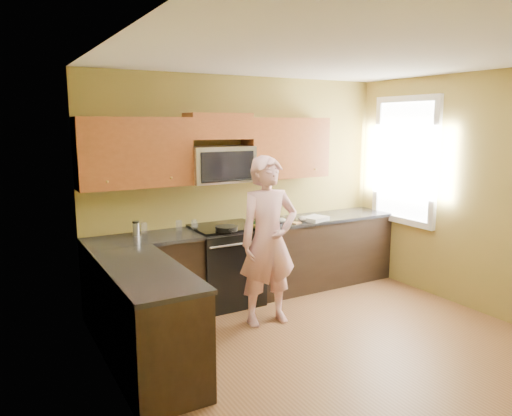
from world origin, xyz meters
TOP-DOWN VIEW (x-y plane):
  - floor at (0.00, 0.00)m, footprint 4.00×4.00m
  - ceiling at (0.00, 0.00)m, footprint 4.00×4.00m
  - wall_back at (0.00, 2.00)m, footprint 4.00×0.00m
  - wall_left at (-2.00, 0.00)m, footprint 0.00×4.00m
  - wall_right at (2.00, 0.00)m, footprint 0.00×4.00m
  - cabinet_back_run at (0.00, 1.70)m, footprint 4.00×0.60m
  - cabinet_left_run at (-1.70, 0.60)m, footprint 0.60×1.60m
  - countertop_back at (0.00, 1.69)m, footprint 4.00×0.62m
  - countertop_left at (-1.69, 0.60)m, footprint 0.62×1.60m
  - stove at (-0.40, 1.68)m, footprint 0.76×0.65m
  - microwave at (-0.40, 1.80)m, footprint 0.76×0.40m
  - upper_cab_left at (-1.39, 1.83)m, footprint 1.22×0.33m
  - upper_cab_right at (0.54, 1.83)m, footprint 1.12×0.33m
  - upper_cab_over_mw at (-0.40, 1.83)m, footprint 0.76×0.33m
  - window at (1.98, 1.20)m, footprint 0.06×1.06m
  - woman at (-0.25, 0.95)m, footprint 0.70×0.50m
  - frying_pan at (-0.51, 1.42)m, footprint 0.33×0.48m
  - butter_tub at (-0.07, 1.54)m, footprint 0.15×0.15m
  - toast_slice at (0.47, 1.49)m, footprint 0.14×0.14m
  - napkin_a at (0.34, 1.61)m, footprint 0.14×0.15m
  - napkin_b at (0.62, 1.55)m, footprint 0.16×0.16m
  - dish_towel at (0.78, 1.51)m, footprint 0.36×0.32m
  - travel_mug at (-1.42, 1.81)m, footprint 0.08×0.08m
  - glass_a at (-1.31, 1.89)m, footprint 0.09×0.09m
  - glass_b at (-0.92, 1.81)m, footprint 0.09×0.09m
  - glass_c at (-0.76, 1.75)m, footprint 0.09×0.09m

SIDE VIEW (x-z plane):
  - floor at x=0.00m, z-range 0.00..0.00m
  - cabinet_back_run at x=0.00m, z-range 0.00..0.88m
  - cabinet_left_run at x=-1.70m, z-range 0.00..0.88m
  - stove at x=-0.40m, z-range 0.00..0.95m
  - countertop_back at x=0.00m, z-range 0.88..0.92m
  - countertop_left at x=-1.69m, z-range 0.88..0.92m
  - woman at x=-0.25m, z-range 0.00..1.80m
  - butter_tub at x=-0.07m, z-range 0.88..0.96m
  - travel_mug at x=-1.42m, z-range 0.84..1.00m
  - toast_slice at x=0.47m, z-range 0.92..0.93m
  - dish_towel at x=0.78m, z-range 0.92..0.97m
  - frying_pan at x=-0.51m, z-range 0.92..0.98m
  - napkin_a at x=0.34m, z-range 0.92..0.98m
  - napkin_b at x=0.62m, z-range 0.92..0.99m
  - glass_a at x=-1.31m, z-range 0.92..1.04m
  - glass_b at x=-0.92m, z-range 0.92..1.04m
  - glass_c at x=-0.76m, z-range 0.92..1.04m
  - wall_back at x=0.00m, z-range -0.65..3.35m
  - wall_left at x=-2.00m, z-range -0.65..3.35m
  - wall_right at x=2.00m, z-range -0.65..3.35m
  - microwave at x=-0.40m, z-range 1.24..1.66m
  - upper_cab_left at x=-1.39m, z-range 1.07..1.82m
  - upper_cab_right at x=0.54m, z-range 1.07..1.82m
  - window at x=1.98m, z-range 0.82..2.48m
  - upper_cab_over_mw at x=-0.40m, z-range 1.95..2.25m
  - ceiling at x=0.00m, z-range 2.70..2.70m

